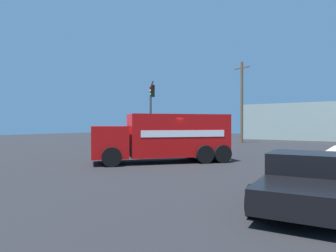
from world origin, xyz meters
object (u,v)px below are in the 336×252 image
Objects in this scene: delivery_truck at (165,137)px; pickup_black at (307,178)px; traffic_light_primary at (151,105)px; utility_pole at (242,101)px.

pickup_black is at bearing -32.04° from delivery_truck.
utility_pole is (3.96, 12.05, 0.97)m from traffic_light_primary.
traffic_light_primary is 0.62× the size of utility_pole.
utility_pole is at bearing 71.80° from traffic_light_primary.
traffic_light_primary is (-6.73, 7.36, 2.44)m from delivery_truck.
traffic_light_primary is 19.85m from pickup_black.
traffic_light_primary is at bearing 132.41° from delivery_truck.
traffic_light_primary is at bearing 140.12° from pickup_black.
pickup_black is (8.31, -5.20, -0.70)m from delivery_truck.
delivery_truck is 9.83m from pickup_black.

